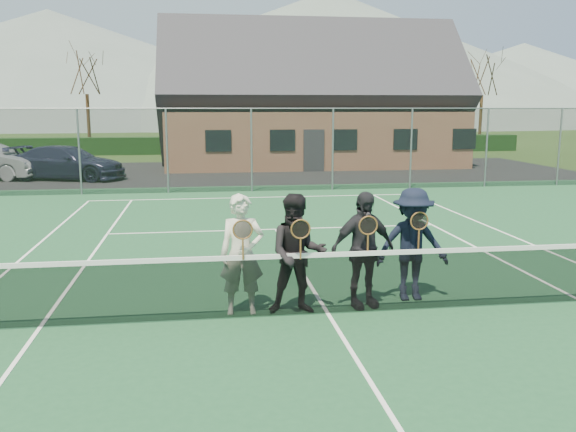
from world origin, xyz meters
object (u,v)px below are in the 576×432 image
at_px(player_a, 242,254).
at_px(player_c, 363,250).
at_px(player_d, 412,244).
at_px(clubhouse, 310,89).
at_px(player_b, 298,254).
at_px(tennis_net, 328,280).
at_px(car_c, 68,163).

relative_size(player_a, player_c, 1.00).
bearing_deg(player_d, player_c, -165.10).
bearing_deg(clubhouse, player_a, -102.48).
height_order(player_b, player_c, same).
bearing_deg(player_a, clubhouse, 77.52).
relative_size(tennis_net, clubhouse, 0.75).
distance_m(player_a, player_d, 2.74).
bearing_deg(car_c, player_b, -140.24).
relative_size(car_c, clubhouse, 0.32).
distance_m(clubhouse, player_d, 23.82).
relative_size(tennis_net, player_c, 6.49).
height_order(car_c, player_c, player_c).
height_order(tennis_net, player_a, player_a).
height_order(car_c, tennis_net, car_c).
height_order(player_a, player_c, same).
xyz_separation_m(clubhouse, player_c, (-3.41, -23.72, -3.07)).
height_order(tennis_net, player_c, player_c).
xyz_separation_m(car_c, clubhouse, (11.42, 5.68, 3.27)).
distance_m(player_c, player_d, 0.90).
height_order(player_b, player_d, same).
bearing_deg(player_c, tennis_net, -154.66).
xyz_separation_m(player_c, player_d, (0.87, 0.23, -0.00)).
height_order(clubhouse, player_a, clubhouse).
bearing_deg(player_d, car_c, 116.51).
bearing_deg(player_a, tennis_net, -10.29).
bearing_deg(player_d, player_a, -174.06).
bearing_deg(player_a, player_b, -5.50).
bearing_deg(player_a, player_c, 1.60).
xyz_separation_m(car_c, tennis_net, (7.42, -18.32, -0.18)).
distance_m(clubhouse, player_b, 24.45).
relative_size(tennis_net, player_b, 6.49).
distance_m(tennis_net, clubhouse, 24.57).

